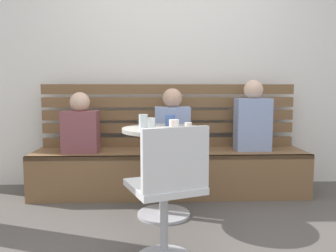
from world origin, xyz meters
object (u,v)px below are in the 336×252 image
(cup_ceramic_white, at_px, (174,124))
(cup_glass_short, at_px, (150,123))
(white_chair, at_px, (168,190))
(cup_glass_tall, at_px, (143,122))
(plate_small, at_px, (168,130))
(person_child_left, at_px, (172,124))
(booth_bench, at_px, (170,172))
(cup_espresso_small, at_px, (188,126))
(phone_on_table, at_px, (144,125))
(cafe_table, at_px, (164,155))
(cup_mug_blue, at_px, (170,120))
(person_child_middle, at_px, (81,126))
(person_adult, at_px, (253,119))

(cup_ceramic_white, distance_m, cup_glass_short, 0.20)
(white_chair, relative_size, cup_glass_tall, 7.08)
(plate_small, bearing_deg, person_child_left, 84.41)
(cup_glass_short, height_order, plate_small, cup_glass_short)
(booth_bench, distance_m, cup_espresso_small, 0.90)
(cup_glass_short, xyz_separation_m, plate_small, (0.13, -0.22, -0.03))
(phone_on_table, bearing_deg, cup_glass_tall, -95.97)
(cafe_table, xyz_separation_m, cup_glass_tall, (-0.16, -0.11, 0.28))
(plate_small, height_order, phone_on_table, plate_small)
(white_chair, height_order, cup_mug_blue, white_chair)
(person_child_middle, xyz_separation_m, cup_mug_blue, (0.86, -0.38, 0.09))
(cafe_table, xyz_separation_m, phone_on_table, (-0.16, 0.21, 0.23))
(person_child_middle, xyz_separation_m, cup_glass_tall, (0.63, -0.67, 0.10))
(person_child_left, xyz_separation_m, cup_glass_tall, (-0.26, -0.67, 0.09))
(person_child_middle, height_order, phone_on_table, person_child_middle)
(cafe_table, bearing_deg, person_child_middle, 144.87)
(cup_ceramic_white, bearing_deg, person_adult, 37.74)
(person_adult, height_order, person_child_left, person_adult)
(person_adult, relative_size, cup_ceramic_white, 8.80)
(person_adult, bearing_deg, plate_small, -137.81)
(plate_small, bearing_deg, phone_on_table, 115.69)
(person_child_middle, bearing_deg, cup_mug_blue, -24.07)
(booth_bench, distance_m, person_child_middle, 0.99)
(cup_mug_blue, bearing_deg, cup_glass_short, -140.96)
(cafe_table, bearing_deg, cup_glass_tall, -146.43)
(person_child_middle, bearing_deg, person_child_left, 0.04)
(cafe_table, relative_size, person_child_middle, 1.26)
(person_adult, xyz_separation_m, cup_glass_tall, (-1.07, -0.72, 0.05))
(white_chair, xyz_separation_m, cup_espresso_small, (0.18, 0.70, 0.30))
(cup_glass_short, bearing_deg, white_chair, -82.25)
(cafe_table, distance_m, person_adult, 1.12)
(cafe_table, bearing_deg, cup_espresso_small, -30.88)
(person_child_left, height_order, cup_glass_short, person_child_left)
(booth_bench, bearing_deg, phone_on_table, -122.13)
(cafe_table, bearing_deg, person_child_left, 79.97)
(person_adult, bearing_deg, cup_glass_short, -150.44)
(person_child_left, xyz_separation_m, cup_mug_blue, (-0.04, -0.38, 0.07))
(white_chair, xyz_separation_m, cup_glass_tall, (-0.17, 0.70, 0.34))
(cup_espresso_small, xyz_separation_m, plate_small, (-0.16, -0.07, -0.02))
(person_child_middle, xyz_separation_m, plate_small, (0.82, -0.74, 0.05))
(booth_bench, relative_size, person_child_middle, 4.61)
(cafe_table, relative_size, cup_ceramic_white, 9.25)
(white_chair, bearing_deg, cup_mug_blue, 86.81)
(person_adult, xyz_separation_m, phone_on_table, (-1.07, -0.41, -0.01))
(booth_bench, distance_m, white_chair, 1.42)
(person_adult, xyz_separation_m, person_child_left, (-0.81, -0.06, -0.04))
(booth_bench, relative_size, person_adult, 3.84)
(cup_glass_tall, bearing_deg, white_chair, -76.49)
(person_child_middle, distance_m, cup_ceramic_white, 1.06)
(white_chair, height_order, person_adult, person_adult)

